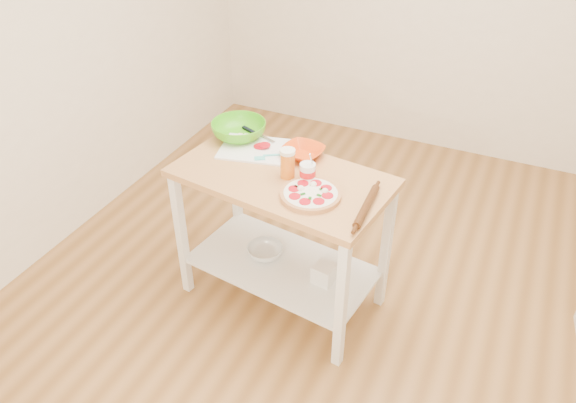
% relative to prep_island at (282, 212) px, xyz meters
% --- Properties ---
extents(room_shell, '(4.04, 4.54, 2.74)m').
position_rel_prep_island_xyz_m(room_shell, '(0.35, 0.07, 0.70)').
color(room_shell, '#A06E3B').
rests_on(room_shell, ground).
extents(prep_island, '(1.24, 0.79, 0.90)m').
position_rel_prep_island_xyz_m(prep_island, '(0.00, 0.00, 0.00)').
color(prep_island, tan).
rests_on(prep_island, ground).
extents(pizza, '(0.31, 0.31, 0.05)m').
position_rel_prep_island_xyz_m(pizza, '(0.22, -0.13, 0.27)').
color(pizza, tan).
rests_on(pizza, prep_island).
extents(cutting_board, '(0.46, 0.38, 0.04)m').
position_rel_prep_island_xyz_m(cutting_board, '(-0.25, 0.18, 0.26)').
color(cutting_board, white).
rests_on(cutting_board, prep_island).
extents(spatula, '(0.13, 0.12, 0.01)m').
position_rel_prep_island_xyz_m(spatula, '(-0.15, 0.11, 0.27)').
color(spatula, '#4FCCCA').
rests_on(spatula, cutting_board).
extents(knife, '(0.26, 0.11, 0.01)m').
position_rel_prep_island_xyz_m(knife, '(-0.34, 0.33, 0.27)').
color(knife, silver).
rests_on(knife, cutting_board).
extents(orange_bowl, '(0.26, 0.26, 0.06)m').
position_rel_prep_island_xyz_m(orange_bowl, '(0.03, 0.22, 0.28)').
color(orange_bowl, '#E5490F').
rests_on(orange_bowl, prep_island).
extents(green_bowl, '(0.41, 0.41, 0.10)m').
position_rel_prep_island_xyz_m(green_bowl, '(-0.41, 0.27, 0.30)').
color(green_bowl, '#44B513').
rests_on(green_bowl, prep_island).
extents(beer_pint, '(0.08, 0.08, 0.16)m').
position_rel_prep_island_xyz_m(beer_pint, '(0.04, -0.00, 0.33)').
color(beer_pint, orange).
rests_on(beer_pint, prep_island).
extents(yogurt_tub, '(0.09, 0.09, 0.18)m').
position_rel_prep_island_xyz_m(yogurt_tub, '(0.15, 0.00, 0.30)').
color(yogurt_tub, white).
rests_on(yogurt_tub, prep_island).
extents(rolling_pin, '(0.05, 0.35, 0.04)m').
position_rel_prep_island_xyz_m(rolling_pin, '(0.52, -0.12, 0.27)').
color(rolling_pin, '#4E2A11').
rests_on(rolling_pin, prep_island).
extents(shelf_glass_bowl, '(0.29, 0.29, 0.07)m').
position_rel_prep_island_xyz_m(shelf_glass_bowl, '(-0.13, 0.03, -0.35)').
color(shelf_glass_bowl, silver).
rests_on(shelf_glass_bowl, prep_island).
extents(shelf_bin, '(0.13, 0.13, 0.12)m').
position_rel_prep_island_xyz_m(shelf_bin, '(0.28, -0.03, -0.33)').
color(shelf_bin, white).
rests_on(shelf_bin, prep_island).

